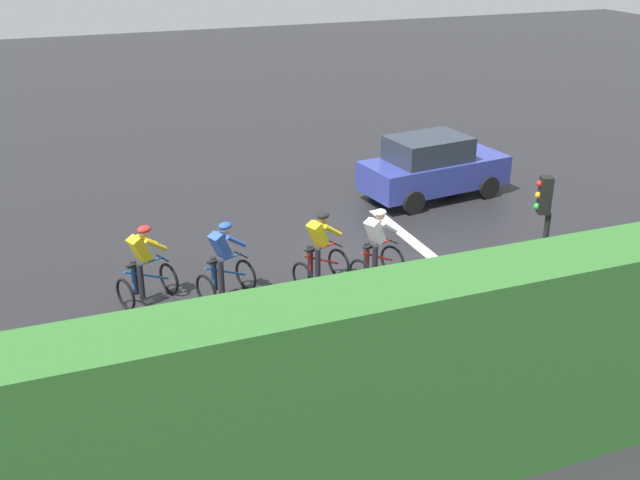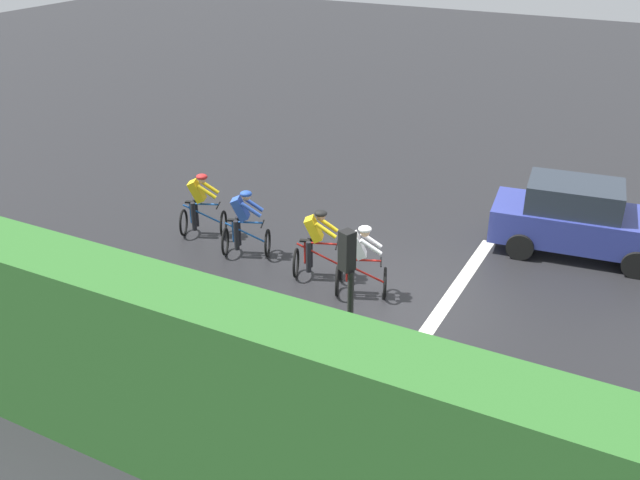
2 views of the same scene
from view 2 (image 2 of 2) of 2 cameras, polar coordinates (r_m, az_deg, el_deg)
ground_plane at (r=15.39m, az=6.27°, el=-4.46°), size 80.00×80.00×0.00m
sidewalk_kerb at (r=12.63m, az=-11.23°, el=-12.28°), size 2.80×23.71×0.12m
stone_wall_low at (r=12.00m, az=-14.01°, el=-13.85°), size 0.44×23.71×0.50m
hedge_wall at (r=11.04m, az=-15.77°, el=-9.42°), size 1.10×23.71×3.14m
road_marking_stop_line at (r=15.11m, az=9.94°, el=-5.34°), size 7.00×0.30×0.01m
cyclist_lead at (r=17.82m, az=-9.61°, el=2.68°), size 1.05×1.26×1.66m
cyclist_second at (r=16.68m, az=-6.17°, el=1.22°), size 1.04×1.26×1.66m
cyclist_mid at (r=15.60m, az=-0.27°, el=-0.48°), size 1.01×1.25×1.66m
cyclist_fourth at (r=14.92m, az=3.22°, el=-1.86°), size 1.05×1.26×1.66m
car_navy at (r=17.81m, az=20.18°, el=1.62°), size 2.26×4.28×1.76m
traffic_light_near_crossing at (r=10.91m, az=2.27°, el=-4.66°), size 0.26×0.30×3.34m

